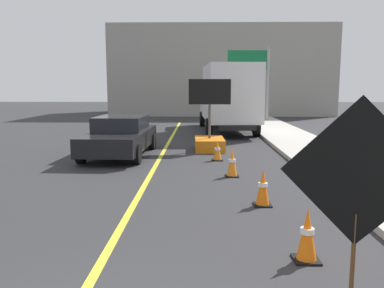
{
  "coord_description": "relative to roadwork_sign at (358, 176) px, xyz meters",
  "views": [
    {
      "loc": [
        1.37,
        -2.63,
        2.42
      ],
      "look_at": [
        1.23,
        4.28,
        1.41
      ],
      "focal_mm": 36.74,
      "sensor_mm": 36.0,
      "label": 1
    }
  ],
  "objects": [
    {
      "name": "lane_center_stripe",
      "position": [
        -3.06,
        4.49,
        -1.47
      ],
      "size": [
        0.14,
        36.0,
        0.01
      ],
      "primitive_type": "cube",
      "color": "yellow",
      "rests_on": "ground"
    },
    {
      "name": "roadwork_sign",
      "position": [
        0.0,
        0.0,
        0.0
      ],
      "size": [
        1.61,
        0.33,
        2.33
      ],
      "color": "#593819",
      "rests_on": "ground"
    },
    {
      "name": "arrow_board_trailer",
      "position": [
        -1.33,
        10.86,
        -0.99
      ],
      "size": [
        1.6,
        1.83,
        2.7
      ],
      "color": "orange",
      "rests_on": "ground"
    },
    {
      "name": "box_truck",
      "position": [
        -0.22,
        17.03,
        0.41
      ],
      "size": [
        2.96,
        7.92,
        3.5
      ],
      "color": "black",
      "rests_on": "ground"
    },
    {
      "name": "pickup_car",
      "position": [
        -4.5,
        9.54,
        -0.78
      ],
      "size": [
        2.15,
        4.64,
        1.38
      ],
      "color": "black",
      "rests_on": "ground"
    },
    {
      "name": "highway_guide_sign",
      "position": [
        2.04,
        22.5,
        1.95
      ],
      "size": [
        2.79,
        0.26,
        5.0
      ],
      "color": "gray",
      "rests_on": "ground"
    },
    {
      "name": "far_building_block",
      "position": [
        0.1,
        31.93,
        2.24
      ],
      "size": [
        18.63,
        8.4,
        7.43
      ],
      "primitive_type": "cube",
      "color": "gray",
      "rests_on": "ground"
    },
    {
      "name": "traffic_cone_near_sign",
      "position": [
        -0.2,
        1.1,
        -1.09
      ],
      "size": [
        0.36,
        0.36,
        0.77
      ],
      "color": "black",
      "rests_on": "ground"
    },
    {
      "name": "traffic_cone_mid_lane",
      "position": [
        -0.41,
        3.69,
        -1.09
      ],
      "size": [
        0.36,
        0.36,
        0.77
      ],
      "color": "black",
      "rests_on": "ground"
    },
    {
      "name": "traffic_cone_far_lane",
      "position": [
        -0.82,
        6.3,
        -1.09
      ],
      "size": [
        0.36,
        0.36,
        0.77
      ],
      "color": "black",
      "rests_on": "ground"
    },
    {
      "name": "traffic_cone_curbside",
      "position": [
        -1.12,
        8.65,
        -1.15
      ],
      "size": [
        0.36,
        0.36,
        0.66
      ],
      "color": "black",
      "rests_on": "ground"
    }
  ]
}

